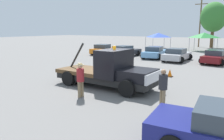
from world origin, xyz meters
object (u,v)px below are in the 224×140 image
at_px(parked_car_orange, 103,49).
at_px(utility_pole, 200,21).
at_px(person_at_hood, 80,77).
at_px(traffic_cone, 170,73).
at_px(parked_car_maroon, 216,57).
at_px(canopy_tent_green, 204,35).
at_px(parked_car_silver, 177,55).
at_px(tree_center, 214,17).
at_px(person_near_truck, 163,86).
at_px(tow_truck, 110,72).
at_px(parked_car_charcoal, 124,51).
at_px(parked_car_skyblue, 155,52).
at_px(canopy_tent_blue, 158,35).

relative_size(parked_car_orange, utility_pole, 0.50).
distance_m(person_at_hood, utility_pole, 35.81).
bearing_deg(traffic_cone, parked_car_maroon, 77.41).
bearing_deg(traffic_cone, parked_car_orange, 143.47).
bearing_deg(canopy_tent_green, parked_car_maroon, -74.40).
bearing_deg(parked_car_silver, tree_center, 0.80).
height_order(traffic_cone, utility_pole, utility_pole).
relative_size(parked_car_silver, traffic_cone, 8.06).
bearing_deg(person_near_truck, parked_car_silver, -122.03).
distance_m(person_near_truck, traffic_cone, 6.53).
distance_m(tow_truck, tree_center, 32.91).
bearing_deg(tree_center, parked_car_orange, -119.15).
relative_size(person_near_truck, parked_car_charcoal, 0.33).
xyz_separation_m(parked_car_orange, parked_car_charcoal, (3.57, -0.65, 0.00)).
height_order(parked_car_skyblue, canopy_tent_green, canopy_tent_green).
distance_m(person_at_hood, canopy_tent_green, 27.77).
height_order(parked_car_charcoal, parked_car_skyblue, same).
bearing_deg(tow_truck, person_near_truck, -21.07).
xyz_separation_m(parked_car_skyblue, parked_car_silver, (2.93, -1.11, -0.00)).
relative_size(person_near_truck, parked_car_maroon, 0.38).
relative_size(parked_car_charcoal, utility_pole, 0.57).
bearing_deg(tow_truck, traffic_cone, 68.77).
height_order(tree_center, utility_pole, utility_pole).
relative_size(parked_car_skyblue, traffic_cone, 8.91).
xyz_separation_m(parked_car_maroon, canopy_tent_blue, (-10.96, 12.99, 1.66)).
relative_size(parked_car_charcoal, traffic_cone, 9.21).
bearing_deg(tow_truck, canopy_tent_green, 90.41).
bearing_deg(tow_truck, parked_car_silver, 90.98).
xyz_separation_m(tree_center, traffic_cone, (1.49, -27.86, -5.11)).
bearing_deg(parked_car_skyblue, parked_car_silver, -117.76).
xyz_separation_m(canopy_tent_blue, traffic_cone, (9.08, -21.38, -2.05)).
height_order(parked_car_orange, parked_car_silver, same).
relative_size(parked_car_orange, parked_car_charcoal, 0.88).
distance_m(parked_car_skyblue, canopy_tent_blue, 13.06).
bearing_deg(parked_car_silver, person_at_hood, -179.30).
distance_m(person_near_truck, parked_car_silver, 14.75).
height_order(parked_car_skyblue, canopy_tent_blue, canopy_tent_blue).
xyz_separation_m(parked_car_silver, canopy_tent_blue, (-7.19, 13.34, 1.66)).
bearing_deg(utility_pole, tow_truck, -86.82).
relative_size(parked_car_orange, traffic_cone, 8.09).
relative_size(tow_truck, traffic_cone, 11.23).
xyz_separation_m(parked_car_charcoal, parked_car_maroon, (10.35, 0.11, -0.00)).
relative_size(parked_car_maroon, utility_pole, 0.50).
distance_m(canopy_tent_blue, utility_pole, 9.22).
bearing_deg(parked_car_maroon, utility_pole, 23.86).
height_order(tow_truck, parked_car_maroon, tow_truck).
height_order(person_near_truck, canopy_tent_green, canopy_tent_green).
height_order(canopy_tent_blue, tree_center, tree_center).
bearing_deg(parked_car_silver, traffic_cone, -164.79).
relative_size(canopy_tent_blue, tree_center, 0.42).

